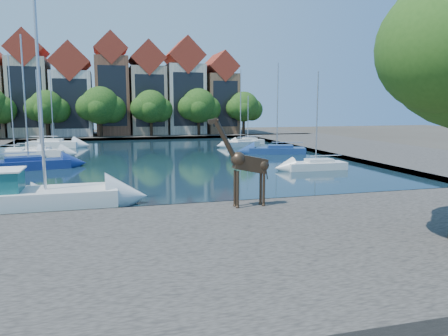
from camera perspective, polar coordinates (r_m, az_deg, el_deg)
The scene contains 26 objects.
ground at distance 23.66m, azimuth -1.28°, elevation -5.58°, with size 160.00×160.00×0.00m, color #38332B.
water_basin at distance 46.95m, azimuth -8.45°, elevation 1.34°, with size 38.00×50.00×0.08m, color black.
near_quay at distance 17.15m, azimuth 4.53°, elevation -10.18°, with size 50.00×14.00×0.50m, color #4F4B44.
far_quay at distance 78.66m, azimuth -11.31°, elevation 4.21°, with size 60.00×16.00×0.50m, color #4F4B44.
right_quay at distance 55.73m, azimuth 18.00°, elevation 2.33°, with size 14.00×52.00×0.50m, color #4F4B44.
townhouse_west_mid at distance 79.13m, azimuth -24.03°, elevation 9.47°, with size 5.94×9.18×16.79m.
townhouse_west_inner at distance 78.43m, azimuth -19.23°, elevation 9.10°, with size 6.43×9.18×15.15m.
townhouse_center at distance 78.32m, azimuth -14.45°, elevation 10.04°, with size 5.44×9.18×16.93m.
townhouse_east_inner at distance 78.65m, azimuth -10.00°, elevation 9.71°, with size 5.94×9.18×15.79m.
townhouse_east_mid at distance 79.55m, azimuth -5.27°, elevation 10.05°, with size 6.43×9.18×16.65m.
townhouse_east_end at distance 80.93m, azimuth -0.66°, elevation 9.35°, with size 5.44×9.18×14.43m.
far_tree_west at distance 73.24m, azimuth -22.10°, elevation 7.26°, with size 6.76×5.20×7.36m.
far_tree_mid_west at distance 72.77m, azimuth -15.78°, elevation 7.72°, with size 7.80×6.00×8.00m.
far_tree_mid_east at distance 73.17m, azimuth -9.45°, elevation 7.79°, with size 7.02×5.40×7.52m.
far_tree_east at distance 74.44m, azimuth -3.26°, elevation 7.98°, with size 7.54×5.80×7.84m.
far_tree_far_east at distance 76.52m, azimuth 2.66°, elevation 7.87°, with size 6.76×5.20×7.36m.
giraffe_statue at distance 22.06m, azimuth 2.87°, elevation 0.59°, with size 3.16×0.62×4.52m.
motorsailer at distance 25.64m, azimuth -25.55°, elevation -3.15°, with size 9.79×2.92×11.24m.
sailboat_left_b at distance 41.56m, azimuth -24.15°, elevation 0.70°, with size 7.05×3.66×11.40m.
sailboat_left_c at distance 52.39m, azimuth -25.68°, elevation 1.94°, with size 6.50×3.03×10.83m.
sailboat_left_d at distance 52.17m, azimuth -22.81°, elevation 2.11°, with size 6.23×4.04×9.28m.
sailboat_left_e at distance 61.55m, azimuth -21.35°, elevation 3.10°, with size 6.86×3.83×9.99m.
sailboat_right_a at distance 38.59m, azimuth 11.88°, elevation 0.54°, with size 5.28×1.99×8.35m.
sailboat_right_b at distance 50.23m, azimuth 6.91°, elevation 2.49°, with size 6.74×3.94×10.18m.
sailboat_right_c at distance 58.54m, azimuth 2.15°, elevation 3.37°, with size 5.42×3.13×10.15m.
sailboat_right_d at distance 62.00m, azimuth 3.13°, elevation 3.58°, with size 4.52×1.61×6.76m.
Camera 1 is at (-5.59, -22.27, 5.69)m, focal length 35.00 mm.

